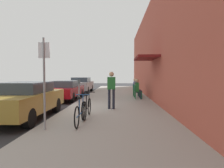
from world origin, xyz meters
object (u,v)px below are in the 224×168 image
parking_meter (79,90)px  street_sign (44,76)px  parked_car_2 (81,85)px  bicycle_1 (80,113)px  seated_patron_0 (138,88)px  seated_patron_2 (136,86)px  seated_patron_1 (137,87)px  cafe_chair_2 (135,89)px  pedestrian_standing (111,87)px  parked_car_1 (65,90)px  bicycle_0 (87,108)px  cafe_chair_1 (136,90)px  parked_car_0 (25,99)px  cafe_chair_0 (137,91)px

parking_meter → street_sign: 4.69m
parking_meter → street_sign: street_sign is taller
parked_car_2 → bicycle_1: 12.81m
seated_patron_0 → seated_patron_2: 1.85m
seated_patron_2 → parking_meter: bearing=-125.2°
seated_patron_1 → seated_patron_2: bearing=90.0°
parked_car_2 → cafe_chair_2: size_ratio=5.06×
pedestrian_standing → cafe_chair_2: bearing=75.2°
parked_car_1 → cafe_chair_2: (4.75, 1.60, -0.06)m
bicycle_0 → bicycle_1: 1.01m
cafe_chair_1 → parked_car_0: bearing=-126.7°
seated_patron_0 → cafe_chair_2: seated_patron_0 is taller
bicycle_1 → pedestrian_standing: (0.87, 2.90, 0.64)m
parked_car_1 → parked_car_2: bearing=90.0°
cafe_chair_2 → cafe_chair_0: bearing=-90.0°
parking_meter → seated_patron_1: bearing=48.5°
parked_car_1 → seated_patron_2: bearing=18.3°
seated_patron_1 → cafe_chair_2: (-0.06, 0.95, -0.19)m
parked_car_0 → seated_patron_2: 8.75m
seated_patron_0 → cafe_chair_2: (-0.06, 1.86, -0.19)m
cafe_chair_2 → pedestrian_standing: size_ratio=0.51×
bicycle_0 → parked_car_1: bearing=112.2°
parked_car_0 → cafe_chair_1: (4.75, 6.36, -0.11)m
parked_car_1 → cafe_chair_0: (4.75, -0.26, -0.06)m
parked_car_0 → cafe_chair_0: 7.24m
cafe_chair_2 → pedestrian_standing: 5.89m
seated_patron_1 → pedestrian_standing: pedestrian_standing is taller
seated_patron_1 → parking_meter: bearing=-131.5°
bicycle_1 → seated_patron_2: 8.91m
parking_meter → pedestrian_standing: pedestrian_standing is taller
pedestrian_standing → bicycle_1: bearing=-106.7°
seated_patron_0 → pedestrian_standing: pedestrian_standing is taller
parked_car_0 → parked_car_2: size_ratio=1.00×
cafe_chair_0 → cafe_chair_2: 1.86m
parked_car_2 → pedestrian_standing: bearing=-71.5°
parking_meter → seated_patron_0: bearing=40.4°
parked_car_2 → seated_patron_0: size_ratio=3.41×
seated_patron_1 → street_sign: bearing=-111.7°
seated_patron_0 → seated_patron_1: (0.00, 0.90, 0.00)m
bicycle_0 → pedestrian_standing: bearing=66.8°
cafe_chair_2 → cafe_chair_1: bearing=-90.0°
street_sign → cafe_chair_0: (3.25, 7.40, -1.02)m
bicycle_1 → cafe_chair_1: bicycle_1 is taller
cafe_chair_1 → cafe_chair_0: bearing=-90.0°
parking_meter → seated_patron_1: parking_meter is taller
pedestrian_standing → parked_car_0: bearing=-153.2°
parked_car_2 → cafe_chair_2: bearing=-40.2°
parking_meter → seated_patron_0: size_ratio=1.02×
parked_car_1 → seated_patron_2: 5.07m
seated_patron_1 → cafe_chair_2: 0.97m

